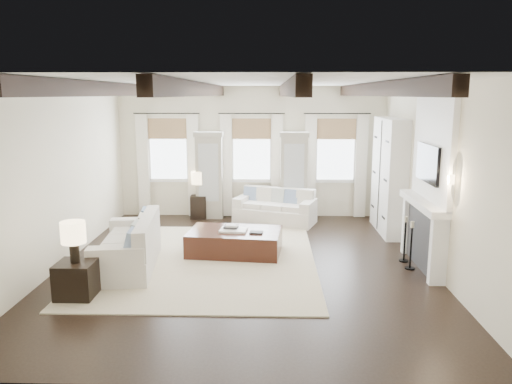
{
  "coord_description": "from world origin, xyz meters",
  "views": [
    {
      "loc": [
        0.43,
        -8.46,
        3.0
      ],
      "look_at": [
        0.18,
        0.96,
        1.15
      ],
      "focal_mm": 35.0,
      "sensor_mm": 36.0,
      "label": 1
    }
  ],
  "objects_px": {
    "side_table_back": "(199,207)",
    "sofa_back": "(276,209)",
    "sofa_left": "(131,248)",
    "ottoman": "(235,242)",
    "side_table_front": "(77,280)"
  },
  "relations": [
    {
      "from": "side_table_front",
      "to": "sofa_back",
      "type": "bearing_deg",
      "value": 56.45
    },
    {
      "from": "sofa_left",
      "to": "ottoman",
      "type": "height_order",
      "value": "sofa_left"
    },
    {
      "from": "side_table_front",
      "to": "side_table_back",
      "type": "bearing_deg",
      "value": 76.86
    },
    {
      "from": "sofa_back",
      "to": "sofa_left",
      "type": "bearing_deg",
      "value": -128.35
    },
    {
      "from": "sofa_back",
      "to": "side_table_back",
      "type": "height_order",
      "value": "sofa_back"
    },
    {
      "from": "sofa_back",
      "to": "ottoman",
      "type": "bearing_deg",
      "value": -108.49
    },
    {
      "from": "ottoman",
      "to": "side_table_back",
      "type": "xyz_separation_m",
      "value": [
        -1.07,
        2.78,
        0.06
      ]
    },
    {
      "from": "side_table_back",
      "to": "ottoman",
      "type": "bearing_deg",
      "value": -68.89
    },
    {
      "from": "side_table_back",
      "to": "sofa_back",
      "type": "bearing_deg",
      "value": -10.97
    },
    {
      "from": "ottoman",
      "to": "side_table_front",
      "type": "relative_size",
      "value": 3.13
    },
    {
      "from": "sofa_back",
      "to": "sofa_left",
      "type": "xyz_separation_m",
      "value": [
        -2.58,
        -3.26,
        0.04
      ]
    },
    {
      "from": "sofa_back",
      "to": "sofa_left",
      "type": "distance_m",
      "value": 4.16
    },
    {
      "from": "sofa_left",
      "to": "ottoman",
      "type": "relative_size",
      "value": 1.27
    },
    {
      "from": "sofa_back",
      "to": "side_table_front",
      "type": "distance_m",
      "value": 5.49
    },
    {
      "from": "ottoman",
      "to": "sofa_back",
      "type": "bearing_deg",
      "value": 77.74
    }
  ]
}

